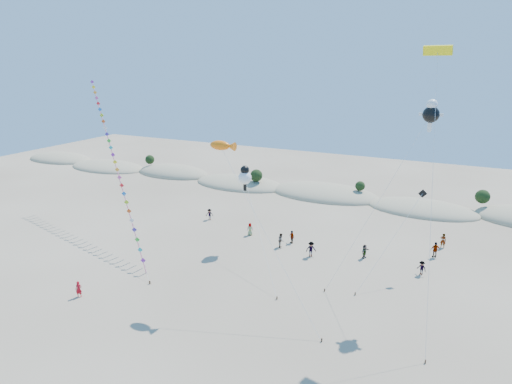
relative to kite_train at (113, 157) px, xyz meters
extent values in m
plane|color=#817059|center=(20.51, -18.11, -9.98)|extent=(160.00, 160.00, 0.00)
ellipsoid|color=gray|center=(-43.49, 27.49, -9.98)|extent=(17.00, 9.35, 3.20)
ellipsoid|color=#203513|center=(-43.49, 27.49, -9.10)|extent=(13.60, 6.12, 0.68)
ellipsoid|color=gray|center=(-27.49, 26.09, -9.98)|extent=(18.00, 9.90, 2.80)
ellipsoid|color=#203513|center=(-27.49, 26.09, -9.21)|extent=(14.40, 6.48, 0.72)
ellipsoid|color=gray|center=(-11.49, 27.89, -9.98)|extent=(16.00, 8.80, 3.60)
ellipsoid|color=#203513|center=(-11.49, 27.89, -8.99)|extent=(12.80, 5.76, 0.64)
ellipsoid|color=gray|center=(4.51, 26.49, -9.98)|extent=(17.60, 9.68, 3.00)
ellipsoid|color=#203513|center=(4.51, 26.49, -9.16)|extent=(14.08, 6.34, 0.70)
ellipsoid|color=gray|center=(20.51, 27.19, -9.98)|extent=(19.00, 10.45, 3.40)
ellipsoid|color=#203513|center=(20.51, 27.19, -9.05)|extent=(15.20, 6.84, 0.76)
ellipsoid|color=gray|center=(36.51, 25.79, -9.98)|extent=(16.40, 9.02, 2.80)
ellipsoid|color=#203513|center=(36.51, 25.79, -9.21)|extent=(13.12, 5.90, 0.66)
sphere|color=black|center=(-17.49, 28.09, -7.62)|extent=(1.90, 1.90, 1.90)
sphere|color=black|center=(8.51, 25.29, -7.50)|extent=(2.20, 2.20, 2.20)
sphere|color=black|center=(26.51, 27.29, -7.74)|extent=(1.60, 1.60, 1.60)
sphere|color=black|center=(44.51, 28.69, -7.54)|extent=(2.10, 2.10, 2.10)
cube|color=#3F2D1E|center=(13.62, -10.60, -9.81)|extent=(0.12, 0.12, 0.35)
cylinder|color=silver|center=(0.90, -0.72, -0.56)|extent=(25.46, 19.79, 18.87)
cube|color=purple|center=(11.57, -9.01, -8.47)|extent=(1.15, 0.45, 1.21)
cube|color=pink|center=(11.75, -8.96, -9.57)|extent=(0.19, 0.45, 1.55)
cube|color=#16A6AC|center=(10.60, -8.25, -7.74)|extent=(1.15, 0.45, 1.21)
cube|color=pink|center=(10.78, -8.20, -8.84)|extent=(0.19, 0.45, 1.55)
cube|color=green|center=(9.62, -7.50, -7.02)|extent=(1.15, 0.45, 1.21)
cube|color=pink|center=(9.80, -7.45, -8.12)|extent=(0.19, 0.45, 1.55)
cube|color=#3E279F|center=(8.65, -6.74, -6.30)|extent=(1.15, 0.45, 1.21)
cube|color=pink|center=(8.83, -6.69, -7.40)|extent=(0.19, 0.45, 1.55)
cube|color=silver|center=(7.67, -5.98, -5.58)|extent=(1.15, 0.45, 1.21)
cube|color=pink|center=(7.85, -5.93, -6.68)|extent=(0.19, 0.45, 1.55)
cube|color=#DD4812|center=(6.70, -5.22, -4.85)|extent=(1.15, 0.45, 1.21)
cube|color=pink|center=(6.88, -5.17, -5.95)|extent=(0.19, 0.45, 1.55)
cube|color=#9BC817|center=(5.72, -4.47, -4.13)|extent=(1.15, 0.45, 1.21)
cube|color=pink|center=(5.90, -4.42, -5.23)|extent=(0.19, 0.45, 1.55)
cube|color=blue|center=(4.75, -3.71, -3.41)|extent=(1.15, 0.45, 1.21)
cube|color=pink|center=(4.93, -3.66, -4.51)|extent=(0.19, 0.45, 1.55)
cube|color=red|center=(3.77, -2.95, -2.69)|extent=(1.15, 0.45, 1.21)
cube|color=pink|center=(3.95, -2.90, -3.79)|extent=(0.19, 0.45, 1.55)
cube|color=#E7499E|center=(2.80, -2.19, -1.97)|extent=(1.15, 0.45, 1.21)
cube|color=pink|center=(2.98, -2.14, -3.07)|extent=(0.19, 0.45, 1.55)
cube|color=orange|center=(1.82, -1.44, -1.24)|extent=(1.15, 0.45, 1.21)
cube|color=pink|center=(2.00, -1.39, -2.34)|extent=(0.19, 0.45, 1.55)
cube|color=yellow|center=(0.85, -0.68, -0.52)|extent=(1.15, 0.45, 1.21)
cube|color=pink|center=(1.03, -0.63, -1.62)|extent=(0.19, 0.45, 1.55)
cube|color=purple|center=(-0.13, 0.08, 0.20)|extent=(1.15, 0.45, 1.21)
cube|color=pink|center=(0.05, 0.13, -0.90)|extent=(0.19, 0.45, 1.55)
cube|color=#16A6AC|center=(-1.10, 0.83, 0.92)|extent=(1.15, 0.45, 1.21)
cube|color=pink|center=(-0.92, 0.88, -0.18)|extent=(0.19, 0.45, 1.55)
cube|color=green|center=(-2.08, 1.59, 1.65)|extent=(1.15, 0.45, 1.21)
cube|color=pink|center=(-1.90, 1.64, 0.55)|extent=(0.19, 0.45, 1.55)
cube|color=#3E279F|center=(-3.05, 2.35, 2.37)|extent=(1.15, 0.45, 1.21)
cube|color=pink|center=(-2.87, 2.40, 1.27)|extent=(0.19, 0.45, 1.55)
cube|color=silver|center=(-4.03, 3.11, 3.09)|extent=(1.15, 0.45, 1.21)
cube|color=pink|center=(-3.85, 3.16, 1.99)|extent=(0.19, 0.45, 1.55)
cube|color=#DD4812|center=(-5.00, 3.86, 3.81)|extent=(1.15, 0.45, 1.21)
cube|color=pink|center=(-4.82, 3.91, 2.71)|extent=(0.19, 0.45, 1.55)
cube|color=#9BC817|center=(-5.98, 4.62, 4.53)|extent=(1.15, 0.45, 1.21)
cube|color=pink|center=(-5.80, 4.67, 3.43)|extent=(0.19, 0.45, 1.55)
cube|color=blue|center=(-6.95, 5.38, 5.26)|extent=(1.15, 0.45, 1.21)
cube|color=pink|center=(-6.77, 5.43, 4.16)|extent=(0.19, 0.45, 1.55)
cube|color=red|center=(-7.92, 6.13, 5.98)|extent=(1.15, 0.45, 1.21)
cube|color=pink|center=(-7.74, 6.18, 4.88)|extent=(0.19, 0.45, 1.55)
cube|color=#E7499E|center=(-8.90, 6.89, 6.70)|extent=(1.15, 0.45, 1.21)
cube|color=pink|center=(-8.72, 6.94, 5.60)|extent=(0.19, 0.45, 1.55)
cube|color=orange|center=(-9.87, 7.65, 7.42)|extent=(1.15, 0.45, 1.21)
cube|color=pink|center=(-9.69, 7.70, 6.32)|extent=(0.19, 0.45, 1.55)
cube|color=yellow|center=(-10.85, 8.41, 8.15)|extent=(1.15, 0.45, 1.21)
cube|color=pink|center=(-10.67, 8.46, 7.05)|extent=(0.19, 0.45, 1.55)
cube|color=purple|center=(-11.82, 9.16, 8.87)|extent=(1.15, 0.45, 1.21)
cube|color=pink|center=(-11.64, 9.21, 7.77)|extent=(0.19, 0.45, 1.55)
cube|color=#3F2D1E|center=(32.26, -12.14, -9.83)|extent=(0.10, 0.10, 0.30)
cylinder|color=silver|center=(26.39, -9.87, -2.80)|extent=(11.76, 4.57, 14.37)
ellipsoid|color=orange|center=(20.53, -7.60, 4.38)|extent=(2.03, 0.90, 0.90)
cone|color=orange|center=(21.67, -7.60, 4.38)|extent=(0.81, 0.81, 0.81)
cube|color=#3F2D1E|center=(26.48, -7.73, -9.83)|extent=(0.10, 0.10, 0.30)
cylinder|color=silver|center=(22.18, -2.59, -5.70)|extent=(8.63, 10.30, 8.58)
sphere|color=white|center=(17.88, 2.54, -1.42)|extent=(1.59, 1.59, 1.59)
sphere|color=black|center=(17.88, 2.54, -0.47)|extent=(1.06, 1.06, 1.06)
cube|color=black|center=(17.88, 2.54, -2.61)|extent=(0.35, 0.18, 0.80)
cube|color=#3F2D1E|center=(30.14, -4.35, -9.83)|extent=(0.10, 0.10, 0.30)
cylinder|color=silver|center=(33.96, -2.46, -1.34)|extent=(7.66, 3.82, 17.29)
sphere|color=black|center=(37.77, -0.57, 7.30)|extent=(1.43, 1.43, 1.43)
sphere|color=white|center=(37.77, -0.57, 8.16)|extent=(0.93, 0.93, 0.93)
cube|color=white|center=(37.77, -0.57, 6.18)|extent=(0.35, 0.18, 0.80)
cube|color=white|center=(37.07, -0.57, 7.30)|extent=(0.60, 0.15, 0.25)
cube|color=white|center=(38.47, -0.57, 7.30)|extent=(0.60, 0.15, 0.25)
cube|color=#3F2D1E|center=(40.04, -11.31, -9.83)|extent=(0.10, 0.10, 0.30)
cylinder|color=silver|center=(38.94, -6.95, 1.29)|extent=(2.22, 8.75, 22.56)
cube|color=#FCE90D|center=(37.85, -2.59, 12.57)|extent=(2.29, 0.93, 0.81)
cube|color=black|center=(37.85, -2.57, 12.57)|extent=(2.21, 0.57, 0.19)
cube|color=#3F2D1E|center=(33.02, -3.74, -9.83)|extent=(0.10, 0.10, 0.30)
cylinder|color=silver|center=(35.28, 0.44, -5.67)|extent=(4.55, 8.38, 8.63)
cube|color=black|center=(37.54, 4.62, -1.37)|extent=(0.90, 0.27, 0.93)
imported|color=#AC0D1A|center=(9.13, -15.51, -9.17)|extent=(0.70, 0.63, 1.61)
imported|color=slate|center=(22.18, 3.69, -9.10)|extent=(0.93, 1.04, 1.77)
imported|color=slate|center=(17.08, 5.47, -9.16)|extent=(0.93, 0.77, 1.64)
imported|color=slate|center=(26.34, 2.70, -9.06)|extent=(1.37, 1.17, 1.84)
imported|color=slate|center=(22.92, 5.40, -9.16)|extent=(1.02, 0.87, 1.64)
imported|color=slate|center=(32.03, 5.03, -9.17)|extent=(0.88, 1.57, 1.62)
imported|color=slate|center=(40.03, 12.10, -9.08)|extent=(0.69, 0.48, 1.81)
imported|color=slate|center=(9.24, 8.17, -9.18)|extent=(1.19, 0.95, 1.61)
imported|color=slate|center=(39.36, 8.74, -9.05)|extent=(1.19, 0.88, 1.87)
imported|color=slate|center=(38.37, 3.50, -9.20)|extent=(1.16, 0.96, 1.56)
camera|label=1|loc=(40.25, -41.10, 11.55)|focal=30.00mm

